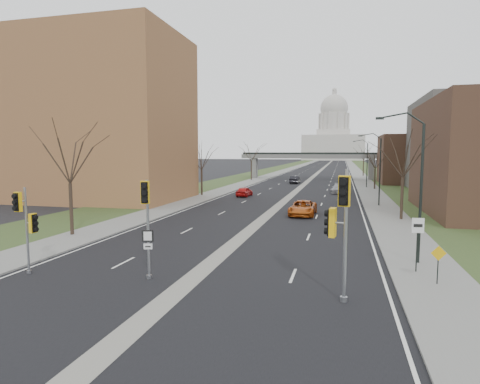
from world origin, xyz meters
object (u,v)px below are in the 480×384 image
at_px(signal_pole_median, 146,211).
at_px(warning_sign, 438,259).
at_px(car_left_far, 295,180).
at_px(car_right_mid, 339,188).
at_px(speed_limit_sign, 417,235).
at_px(car_right_near, 303,208).
at_px(signal_pole_left, 26,218).
at_px(signal_pole_right, 340,216).
at_px(car_left_near, 244,192).

relative_size(signal_pole_median, warning_sign, 2.70).
relative_size(car_left_far, car_right_mid, 0.92).
bearing_deg(speed_limit_sign, signal_pole_median, -167.55).
height_order(warning_sign, car_right_mid, warning_sign).
bearing_deg(car_right_near, signal_pole_median, -102.33).
distance_m(warning_sign, car_right_near, 22.33).
relative_size(warning_sign, car_left_far, 0.40).
bearing_deg(car_left_far, signal_pole_left, 86.98).
distance_m(signal_pole_right, car_left_far, 67.12).
height_order(speed_limit_sign, car_right_mid, speed_limit_sign).
height_order(car_right_near, car_right_mid, car_right_near).
distance_m(car_left_near, car_right_near, 18.80).
xyz_separation_m(signal_pole_left, car_left_far, (6.67, 66.38, -2.28)).
distance_m(car_left_far, car_right_near, 42.72).
relative_size(car_right_near, car_right_mid, 1.07).
bearing_deg(car_right_mid, car_left_far, 121.33).
xyz_separation_m(car_left_near, car_left_far, (4.50, 26.49, 0.07)).
distance_m(car_left_far, car_right_mid, 20.25).
height_order(signal_pole_left, car_right_near, signal_pole_left).
height_order(signal_pole_left, car_left_near, signal_pole_left).
distance_m(speed_limit_sign, warning_sign, 2.17).
bearing_deg(car_right_near, signal_pole_right, -79.75).
relative_size(signal_pole_right, car_left_near, 1.39).
bearing_deg(speed_limit_sign, car_left_far, 95.97).
xyz_separation_m(car_left_near, car_right_near, (10.09, -15.86, 0.05)).
xyz_separation_m(signal_pole_left, signal_pole_right, (16.06, -0.00, 0.75)).
bearing_deg(signal_pole_median, signal_pole_right, -19.42).
bearing_deg(car_right_near, warning_sign, -66.41).
bearing_deg(car_left_near, car_right_near, 126.02).
xyz_separation_m(speed_limit_sign, car_right_near, (-7.84, 18.72, -1.36)).
height_order(car_left_near, car_left_far, car_left_far).
bearing_deg(signal_pole_median, car_left_far, 74.84).
bearing_deg(car_left_far, car_left_near, 83.07).
bearing_deg(car_right_near, speed_limit_sign, -66.03).
bearing_deg(speed_limit_sign, signal_pole_right, -133.60).
height_order(signal_pole_median, car_right_near, signal_pole_median).
distance_m(speed_limit_sign, car_left_far, 62.54).
bearing_deg(signal_pole_right, signal_pole_left, -169.65).
bearing_deg(car_right_mid, warning_sign, -78.64).
relative_size(signal_pole_left, warning_sign, 2.46).
xyz_separation_m(car_left_far, car_right_mid, (9.01, -18.14, -0.03)).
height_order(warning_sign, car_left_near, warning_sign).
bearing_deg(car_left_near, speed_limit_sign, 120.95).
distance_m(warning_sign, car_right_mid, 45.14).
bearing_deg(signal_pole_left, signal_pole_median, 12.06).
xyz_separation_m(speed_limit_sign, car_left_far, (-13.43, 61.06, -1.35)).
height_order(signal_pole_median, warning_sign, signal_pole_median).
distance_m(signal_pole_median, speed_limit_sign, 14.32).
height_order(speed_limit_sign, car_right_near, speed_limit_sign).
bearing_deg(car_left_far, warning_sign, 105.31).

